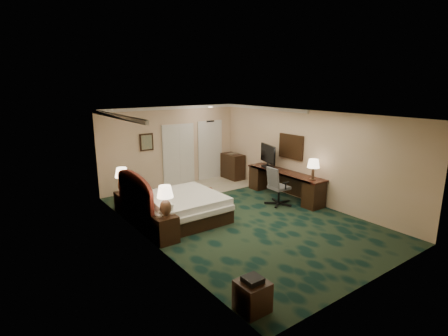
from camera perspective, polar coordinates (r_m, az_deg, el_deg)
floor at (r=9.28m, az=2.60°, el=-8.10°), size 5.00×7.50×0.00m
ceiling at (r=8.65m, az=2.80°, el=8.76°), size 5.00×7.50×0.00m
wall_back at (r=11.96m, az=-8.60°, el=3.45°), size 5.00×0.00×2.70m
wall_front at (r=6.50m, az=23.92°, el=-6.29°), size 5.00×0.00×2.70m
wall_left at (r=7.61m, az=-12.20°, el=-2.58°), size 0.00×7.50×2.70m
wall_right at (r=10.57m, az=13.35°, el=1.90°), size 0.00×7.50×2.70m
crown_molding at (r=8.65m, az=2.79°, el=8.43°), size 5.00×7.50×0.10m
tile_patch at (r=12.00m, az=-2.67°, el=-2.98°), size 3.20×1.70×0.01m
headboard at (r=8.71m, az=-14.32°, el=-5.10°), size 0.12×2.00×1.40m
entry_door at (r=12.76m, az=-2.31°, el=2.87°), size 1.02×0.06×2.18m
closet_doors at (r=12.10m, az=-7.42°, el=2.16°), size 1.20×0.06×2.10m
wall_art at (r=11.50m, az=-12.54°, el=4.14°), size 0.45×0.06×0.55m
wall_mirror at (r=10.90m, az=10.89°, el=3.44°), size 0.05×0.95×0.75m
bed at (r=9.05m, az=-7.30°, el=-6.54°), size 2.06×1.91×0.65m
nightstand_near at (r=7.96m, az=-9.72°, el=-9.70°), size 0.49×0.56×0.61m
nightstand_far at (r=10.01m, az=-15.92°, el=-5.35°), size 0.43×0.49×0.54m
lamp_near at (r=7.71m, az=-9.55°, el=-5.33°), size 0.43×0.43×0.69m
lamp_far at (r=9.84m, az=-16.28°, el=-1.92°), size 0.43×0.43×0.70m
bed_bench at (r=10.03m, az=-2.45°, el=-5.21°), size 0.78×1.22×0.39m
side_table at (r=5.75m, az=4.65°, el=-20.12°), size 0.45×0.45×0.49m
desk at (r=10.92m, az=9.83°, el=-2.68°), size 0.60×2.80×0.81m
tv at (r=11.22m, az=7.17°, el=1.94°), size 0.36×0.93×0.74m
desk_lamp at (r=10.02m, az=14.35°, el=-0.22°), size 0.43×0.43×0.60m
desk_chair at (r=10.19m, az=8.99°, el=-2.87°), size 0.68×0.64×1.13m
minibar at (r=12.84m, az=1.44°, el=0.27°), size 0.49×0.88×0.93m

